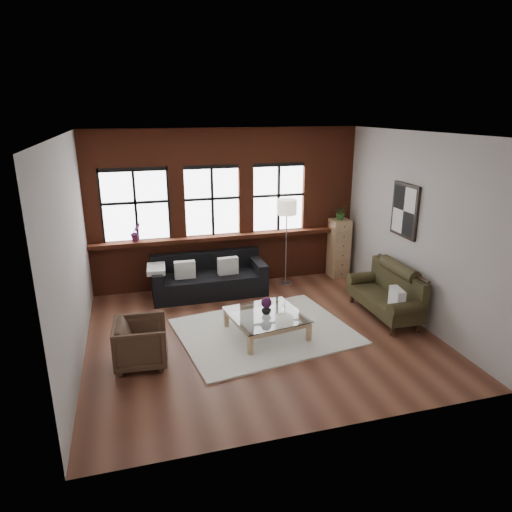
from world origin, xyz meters
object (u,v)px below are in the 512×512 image
object	(u,v)px
vintage_settee	(384,293)
vase	(266,309)
armchair	(141,343)
drawer_chest	(339,248)
dark_sofa	(209,275)
floor_lamp	(286,239)
coffee_table	(266,324)

from	to	relation	value
vintage_settee	vase	bearing A→B (deg)	-177.13
armchair	drawer_chest	xyz separation A→B (m)	(4.34, 2.63, 0.30)
dark_sofa	floor_lamp	bearing A→B (deg)	4.87
armchair	coffee_table	bearing A→B (deg)	-75.19
armchair	drawer_chest	size ratio (longest dim) A/B	0.58
dark_sofa	vintage_settee	world-z (taller)	vintage_settee
armchair	dark_sofa	bearing A→B (deg)	-26.76
vase	coffee_table	bearing A→B (deg)	90.00
drawer_chest	dark_sofa	bearing A→B (deg)	-174.54
coffee_table	vase	xyz separation A→B (m)	(0.00, -0.00, 0.27)
floor_lamp	coffee_table	bearing A→B (deg)	-116.83
dark_sofa	floor_lamp	world-z (taller)	floor_lamp
armchair	floor_lamp	bearing A→B (deg)	-46.85
vintage_settee	coffee_table	bearing A→B (deg)	-177.13
vintage_settee	vase	world-z (taller)	vintage_settee
dark_sofa	vintage_settee	bearing A→B (deg)	-33.47
coffee_table	vase	bearing A→B (deg)	-90.00
armchair	floor_lamp	distance (m)	4.00
vintage_settee	armchair	bearing A→B (deg)	-173.36
drawer_chest	vintage_settee	bearing A→B (deg)	-93.41
drawer_chest	armchair	bearing A→B (deg)	-148.79
vintage_settee	floor_lamp	world-z (taller)	floor_lamp
vintage_settee	drawer_chest	xyz separation A→B (m)	(0.13, 2.14, 0.19)
armchair	coffee_table	xyz separation A→B (m)	(2.00, 0.38, -0.16)
vintage_settee	vase	distance (m)	2.22
dark_sofa	coffee_table	bearing A→B (deg)	-73.16
dark_sofa	drawer_chest	size ratio (longest dim) A/B	1.74
armchair	drawer_chest	distance (m)	5.08
vintage_settee	floor_lamp	size ratio (longest dim) A/B	0.85
drawer_chest	floor_lamp	bearing A→B (deg)	-173.78
armchair	coffee_table	distance (m)	2.04
coffee_table	floor_lamp	bearing A→B (deg)	63.17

